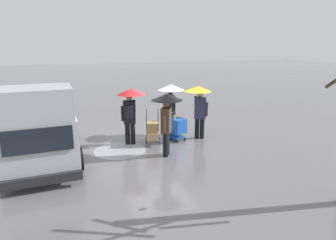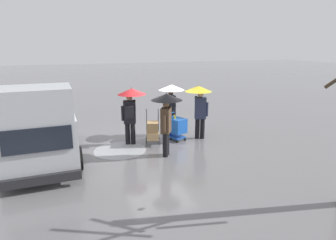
# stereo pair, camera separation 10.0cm
# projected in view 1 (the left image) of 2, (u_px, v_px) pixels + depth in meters

# --- Properties ---
(ground_plane) EXTENTS (90.00, 90.00, 0.00)m
(ground_plane) POSITION_uv_depth(u_px,v_px,m) (159.00, 141.00, 11.66)
(ground_plane) COLOR slate
(slush_patch_under_van) EXTENTS (1.55, 1.55, 0.01)m
(slush_patch_under_van) POSITION_uv_depth(u_px,v_px,m) (53.00, 132.00, 12.74)
(slush_patch_under_van) COLOR #999BA0
(slush_patch_under_van) RESTS_ON ground
(slush_patch_mid_street) EXTENTS (2.71, 2.71, 0.01)m
(slush_patch_mid_street) POSITION_uv_depth(u_px,v_px,m) (28.00, 153.00, 10.37)
(slush_patch_mid_street) COLOR #999BA0
(slush_patch_mid_street) RESTS_ON ground
(slush_patch_far_side) EXTENTS (1.85, 1.85, 0.01)m
(slush_patch_far_side) POSITION_uv_depth(u_px,v_px,m) (120.00, 150.00, 10.61)
(slush_patch_far_side) COLOR #999BA0
(slush_patch_far_side) RESTS_ON ground
(cargo_van_parked_right) EXTENTS (2.34, 5.41, 2.60)m
(cargo_van_parked_right) POSITION_uv_depth(u_px,v_px,m) (40.00, 125.00, 9.53)
(cargo_van_parked_right) COLOR #B7BABF
(cargo_van_parked_right) RESTS_ON ground
(shopping_cart_vendor) EXTENTS (0.82, 0.97, 1.04)m
(shopping_cart_vendor) POSITION_uv_depth(u_px,v_px,m) (176.00, 126.00, 11.61)
(shopping_cart_vendor) COLOR #1951B2
(shopping_cart_vendor) RESTS_ON ground
(hand_dolly_boxes) EXTENTS (0.67, 0.81, 1.32)m
(hand_dolly_boxes) POSITION_uv_depth(u_px,v_px,m) (153.00, 132.00, 11.08)
(hand_dolly_boxes) COLOR #515156
(hand_dolly_boxes) RESTS_ON ground
(pedestrian_pink_side) EXTENTS (1.04, 1.04, 2.15)m
(pedestrian_pink_side) POSITION_uv_depth(u_px,v_px,m) (171.00, 97.00, 11.97)
(pedestrian_pink_side) COLOR black
(pedestrian_pink_side) RESTS_ON ground
(pedestrian_black_side) EXTENTS (1.04, 1.04, 2.15)m
(pedestrian_black_side) POSITION_uv_depth(u_px,v_px,m) (131.00, 103.00, 10.89)
(pedestrian_black_side) COLOR black
(pedestrian_black_side) RESTS_ON ground
(pedestrian_white_side) EXTENTS (1.04, 1.04, 2.15)m
(pedestrian_white_side) POSITION_uv_depth(u_px,v_px,m) (167.00, 110.00, 9.79)
(pedestrian_white_side) COLOR black
(pedestrian_white_side) RESTS_ON ground
(pedestrian_far_side) EXTENTS (1.04, 1.04, 2.15)m
(pedestrian_far_side) POSITION_uv_depth(u_px,v_px,m) (199.00, 99.00, 11.58)
(pedestrian_far_side) COLOR black
(pedestrian_far_side) RESTS_ON ground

